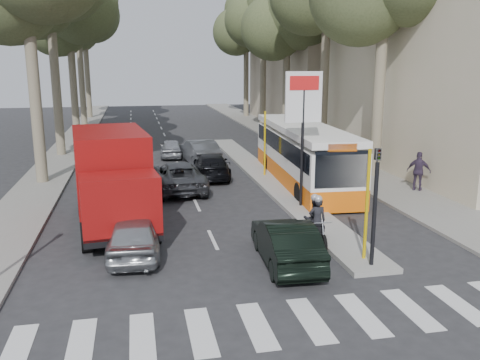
{
  "coord_description": "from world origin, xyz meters",
  "views": [
    {
      "loc": [
        -3.36,
        -14.33,
        5.89
      ],
      "look_at": [
        0.46,
        3.95,
        1.6
      ],
      "focal_mm": 38.0,
      "sensor_mm": 36.0,
      "label": 1
    }
  ],
  "objects_px": {
    "silver_hatchback": "(135,234)",
    "motorcycle": "(316,221)",
    "city_bus": "(303,153)",
    "red_truck": "(112,178)",
    "dark_hatchback": "(286,242)"
  },
  "relations": [
    {
      "from": "red_truck",
      "to": "motorcycle",
      "type": "relative_size",
      "value": 3.35
    },
    {
      "from": "dark_hatchback",
      "to": "red_truck",
      "type": "bearing_deg",
      "value": -39.51
    },
    {
      "from": "silver_hatchback",
      "to": "motorcycle",
      "type": "bearing_deg",
      "value": -177.98
    },
    {
      "from": "silver_hatchback",
      "to": "motorcycle",
      "type": "distance_m",
      "value": 5.92
    },
    {
      "from": "silver_hatchback",
      "to": "red_truck",
      "type": "bearing_deg",
      "value": -73.05
    },
    {
      "from": "silver_hatchback",
      "to": "motorcycle",
      "type": "relative_size",
      "value": 1.98
    },
    {
      "from": "dark_hatchback",
      "to": "motorcycle",
      "type": "distance_m",
      "value": 2.11
    },
    {
      "from": "silver_hatchback",
      "to": "city_bus",
      "type": "relative_size",
      "value": 0.35
    },
    {
      "from": "dark_hatchback",
      "to": "city_bus",
      "type": "distance_m",
      "value": 10.68
    },
    {
      "from": "dark_hatchback",
      "to": "motorcycle",
      "type": "bearing_deg",
      "value": -131.68
    },
    {
      "from": "red_truck",
      "to": "dark_hatchback",
      "type": "bearing_deg",
      "value": -49.35
    },
    {
      "from": "red_truck",
      "to": "motorcycle",
      "type": "xyz_separation_m",
      "value": [
        6.64,
        -3.24,
        -1.06
      ]
    },
    {
      "from": "city_bus",
      "to": "motorcycle",
      "type": "distance_m",
      "value": 8.79
    },
    {
      "from": "city_bus",
      "to": "dark_hatchback",
      "type": "bearing_deg",
      "value": -107.99
    },
    {
      "from": "red_truck",
      "to": "city_bus",
      "type": "height_order",
      "value": "red_truck"
    }
  ]
}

